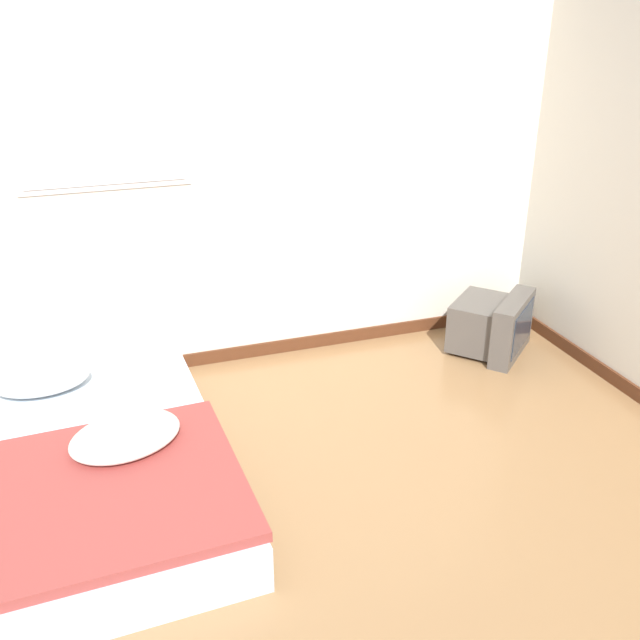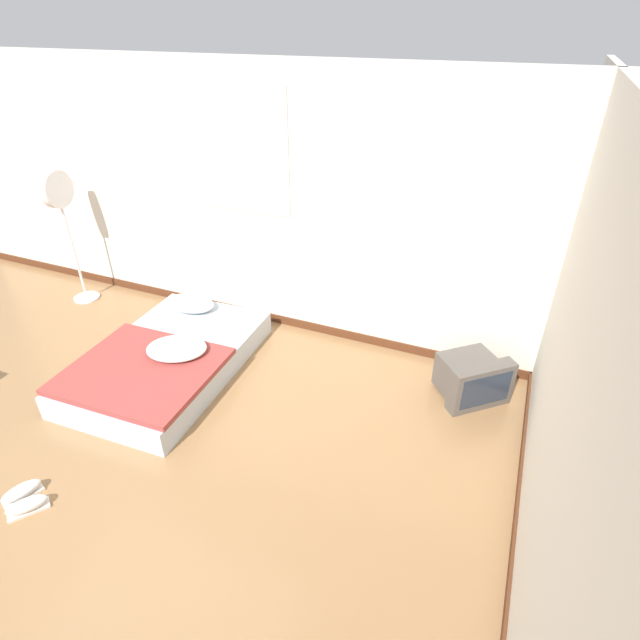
{
  "view_description": "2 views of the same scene",
  "coord_description": "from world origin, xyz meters",
  "px_view_note": "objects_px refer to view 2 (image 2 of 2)",
  "views": [
    {
      "loc": [
        -0.17,
        -1.7,
        2.26
      ],
      "look_at": [
        0.99,
        1.7,
        0.62
      ],
      "focal_mm": 40.0,
      "sensor_mm": 36.0,
      "label": 1
    },
    {
      "loc": [
        2.51,
        -1.55,
        2.89
      ],
      "look_at": [
        1.13,
        1.72,
        0.71
      ],
      "focal_mm": 28.0,
      "sensor_mm": 36.0,
      "label": 2
    }
  ],
  "objects_px": {
    "crt_tv": "(472,378)",
    "standing_fan": "(61,207)",
    "sneaker_pair": "(24,499)",
    "mattress_bed": "(168,358)"
  },
  "relations": [
    {
      "from": "crt_tv",
      "to": "mattress_bed",
      "type": "bearing_deg",
      "value": -164.58
    },
    {
      "from": "mattress_bed",
      "to": "sneaker_pair",
      "type": "height_order",
      "value": "mattress_bed"
    },
    {
      "from": "mattress_bed",
      "to": "crt_tv",
      "type": "bearing_deg",
      "value": 15.42
    },
    {
      "from": "mattress_bed",
      "to": "standing_fan",
      "type": "distance_m",
      "value": 2.19
    },
    {
      "from": "mattress_bed",
      "to": "crt_tv",
      "type": "xyz_separation_m",
      "value": [
        2.67,
        0.74,
        0.05
      ]
    },
    {
      "from": "mattress_bed",
      "to": "standing_fan",
      "type": "xyz_separation_m",
      "value": [
        -1.8,
        0.77,
        0.98
      ]
    },
    {
      "from": "crt_tv",
      "to": "standing_fan",
      "type": "distance_m",
      "value": 4.56
    },
    {
      "from": "sneaker_pair",
      "to": "standing_fan",
      "type": "bearing_deg",
      "value": 127.17
    },
    {
      "from": "crt_tv",
      "to": "standing_fan",
      "type": "height_order",
      "value": "standing_fan"
    },
    {
      "from": "crt_tv",
      "to": "sneaker_pair",
      "type": "relative_size",
      "value": 1.95
    }
  ]
}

